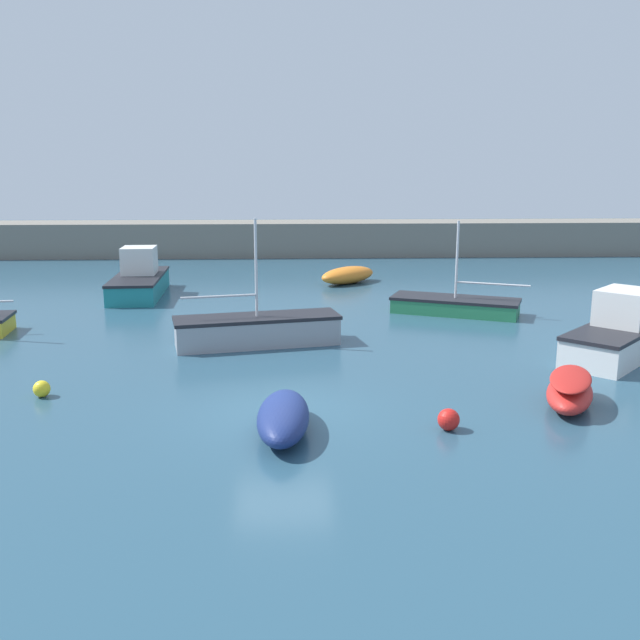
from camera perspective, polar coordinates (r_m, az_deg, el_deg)
name	(u,v)px	position (r m, az deg, el deg)	size (l,w,h in m)	color
ground_plane	(283,418)	(18.15, -2.98, -7.83)	(120.00, 120.00, 0.20)	#284C60
harbor_breakwater	(288,238)	(47.91, -2.61, 6.54)	(50.67, 3.50, 2.22)	slate
rowboat_white_midwater	(348,275)	(36.86, 2.24, 3.61)	(3.57, 3.39, 0.86)	orange
sailboat_twin_hulled	(455,305)	(30.05, 10.76, 1.16)	(5.49, 3.65, 3.85)	#287A4C
sailboat_short_mast	(257,330)	(24.63, -5.05, -0.81)	(5.87, 2.74, 4.35)	gray
rowboat_with_red_cover	(570,390)	(19.60, 19.36, -5.32)	(2.22, 3.11, 0.87)	red
motorboat_with_cabin	(620,333)	(24.99, 22.89, -0.96)	(5.04, 5.12, 2.17)	white
rowboat_blue_near	(283,417)	(16.75, -2.96, -7.77)	(1.34, 3.34, 0.81)	navy
cabin_cruiser_white	(139,280)	(34.56, -14.27, 3.11)	(2.41, 5.89, 2.25)	teal
mooring_buoy_red	(449,420)	(17.26, 10.25, -7.84)	(0.53, 0.53, 0.53)	red
mooring_buoy_yellow	(42,389)	(20.69, -21.37, -5.15)	(0.46, 0.46, 0.46)	yellow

